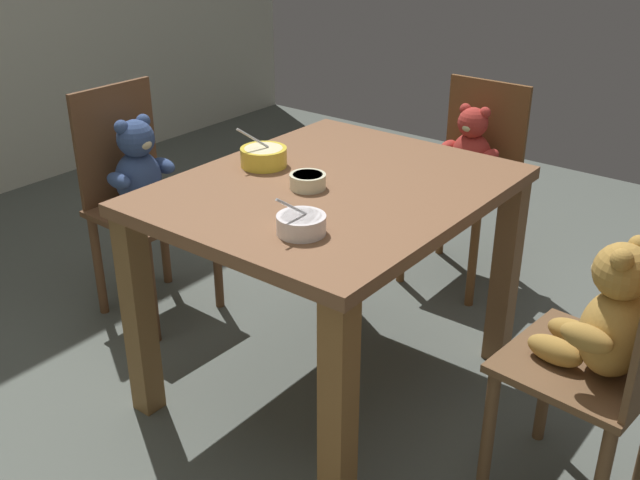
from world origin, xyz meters
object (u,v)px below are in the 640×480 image
Objects in this scene: teddy_chair_far_center at (141,183)px; teddy_chair_near_front at (608,337)px; porridge_bowl_cream_center at (308,181)px; porridge_bowl_white_near_left at (301,224)px; dining_table at (332,222)px; porridge_bowl_yellow_far_center at (264,156)px; teddy_chair_near_right at (469,164)px.

teddy_chair_far_center reaches higher than teddy_chair_near_front.
porridge_bowl_cream_center is 0.80× the size of porridge_bowl_white_near_left.
dining_table is 0.32m from porridge_bowl_yellow_far_center.
dining_table is 1.30× the size of teddy_chair_near_right.
teddy_chair_far_center is 0.89m from porridge_bowl_cream_center.
porridge_bowl_white_near_left is (-0.30, -1.05, 0.23)m from teddy_chair_far_center.
teddy_chair_far_center is 1.12m from porridge_bowl_white_near_left.
dining_table is 7.12× the size of porridge_bowl_yellow_far_center.
porridge_bowl_cream_center is (-0.04, -0.86, 0.22)m from teddy_chair_far_center.
teddy_chair_far_center is at bearing -40.19° from teddy_chair_near_right.
porridge_bowl_white_near_left reaches higher than porridge_bowl_cream_center.
teddy_chair_far_center reaches higher than porridge_bowl_cream_center.
porridge_bowl_yellow_far_center is at bearing 4.43° from teddy_chair_near_front.
porridge_bowl_white_near_left is at bearing -156.09° from dining_table.
porridge_bowl_yellow_far_center is at bearing -13.93° from teddy_chair_near_right.
dining_table is 0.90m from teddy_chair_near_front.
porridge_bowl_cream_center is 0.25m from porridge_bowl_yellow_far_center.
teddy_chair_near_front is 0.84m from porridge_bowl_white_near_left.
teddy_chair_near_right is 7.53× the size of porridge_bowl_cream_center.
teddy_chair_near_right is 1.07m from porridge_bowl_yellow_far_center.
dining_table is 0.18m from porridge_bowl_cream_center.
teddy_chair_near_right reaches higher than dining_table.
porridge_bowl_cream_center is (-1.07, 0.01, 0.25)m from teddy_chair_near_right.
teddy_chair_near_front is at bearing -90.63° from porridge_bowl_yellow_far_center.
teddy_chair_near_front is 6.25× the size of porridge_bowl_white_near_left.
teddy_chair_near_right is at bearing -13.63° from porridge_bowl_yellow_far_center.
porridge_bowl_yellow_far_center is at bearing 91.63° from dining_table.
porridge_bowl_cream_center is (-0.05, 0.93, 0.22)m from teddy_chair_near_front.
teddy_chair_far_center reaches higher than porridge_bowl_white_near_left.
teddy_chair_far_center is at bearing 92.45° from porridge_bowl_yellow_far_center.
dining_table is at bearing 3.79° from teddy_chair_far_center.
teddy_chair_far_center is 6.41× the size of porridge_bowl_white_near_left.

